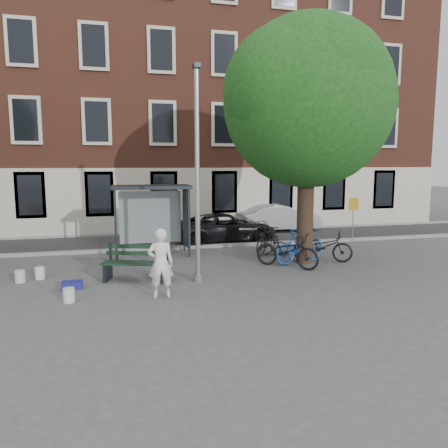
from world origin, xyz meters
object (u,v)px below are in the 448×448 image
bus_shelter (162,204)px  painter (161,263)px  bike_b (300,246)px  car_dark (226,228)px  bench (137,265)px  bike_c (287,250)px  car_silver (279,218)px  bike_d (268,240)px  bike_a (323,246)px  notice_sign (353,212)px  lamppost (197,186)px

bus_shelter → painter: 5.49m
bus_shelter → bike_b: 5.32m
painter → car_dark: size_ratio=0.40×
bench → bike_b: 5.64m
bike_c → car_silver: size_ratio=0.53×
bike_b → bike_c: size_ratio=0.93×
bike_b → bike_d: bearing=1.0°
bike_a → notice_sign: 2.44m
lamppost → car_silver: bearing=55.7°
bike_c → bike_d: 2.18m
bike_c → painter: bearing=162.5°
painter → car_silver: (6.94, 9.66, -0.21)m
bus_shelter → bike_a: bearing=-25.6°
lamppost → bike_a: 5.45m
bike_d → bench: bearing=75.4°
notice_sign → bike_b: bearing=-135.9°
notice_sign → bike_a: bearing=-128.0°
painter → bike_c: size_ratio=0.81×
bike_c → notice_sign: notice_sign is taller
bike_d → car_silver: car_silver is taller
bus_shelter → bike_d: bearing=-13.7°
notice_sign → bike_d: bearing=-168.1°
lamppost → bike_b: (3.83, 1.47, -2.17)m
bench → lamppost: bearing=0.4°
bus_shelter → bike_c: size_ratio=1.29×
bike_b → bike_d: bike_b is taller
bus_shelter → bike_b: size_ratio=1.39×
bus_shelter → car_silver: size_ratio=0.68×
bike_d → bike_a: bearing=179.7°
painter → notice_sign: 8.78m
lamppost → bike_c: bearing=17.4°
painter → car_silver: bearing=-123.7°
bike_c → bike_b: bearing=-9.3°
bus_shelter → notice_sign: bearing=-10.6°
bike_d → car_dark: size_ratio=0.40×
bike_c → notice_sign: 3.97m
painter → bike_d: bearing=-133.4°
bus_shelter → painter: bearing=-96.3°
bike_d → car_dark: car_dark is taller
bus_shelter → bike_d: size_ratio=1.61×
bike_c → bench: bearing=140.3°
bench → bike_d: (5.00, 2.61, 0.06)m
bench → bike_a: bike_a is taller
bench → car_silver: size_ratio=0.50×
lamppost → bus_shelter: 4.24m
car_dark → car_silver: bearing=-61.8°
painter → bike_a: size_ratio=0.88×
bus_shelter → bike_a: bus_shelter is taller
painter → bike_d: size_ratio=1.01×
painter → bike_d: 6.30m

